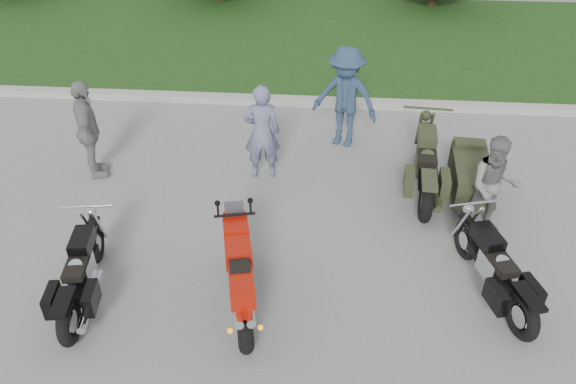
# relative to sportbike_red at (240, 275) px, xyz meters

# --- Properties ---
(ground) EXTENTS (80.00, 80.00, 0.00)m
(ground) POSITION_rel_sportbike_red_xyz_m (0.21, 0.18, -0.56)
(ground) COLOR gray
(ground) RESTS_ON ground
(curb) EXTENTS (60.00, 0.30, 0.15)m
(curb) POSITION_rel_sportbike_red_xyz_m (0.21, 6.18, -0.49)
(curb) COLOR #B6B4AB
(curb) RESTS_ON ground
(grass_strip) EXTENTS (60.00, 8.00, 0.14)m
(grass_strip) POSITION_rel_sportbike_red_xyz_m (0.21, 10.33, -0.49)
(grass_strip) COLOR #35591E
(grass_strip) RESTS_ON ground
(sportbike_red) EXTENTS (0.66, 1.99, 0.96)m
(sportbike_red) POSITION_rel_sportbike_red_xyz_m (0.00, 0.00, 0.00)
(sportbike_red) COLOR black
(sportbike_red) RESTS_ON ground
(cruiser_left) EXTENTS (0.53, 2.10, 0.81)m
(cruiser_left) POSITION_rel_sportbike_red_xyz_m (-2.09, -0.05, -0.15)
(cruiser_left) COLOR black
(cruiser_left) RESTS_ON ground
(cruiser_right) EXTENTS (0.77, 2.08, 0.82)m
(cruiser_right) POSITION_rel_sportbike_red_xyz_m (3.32, 0.46, -0.14)
(cruiser_right) COLOR black
(cruiser_right) RESTS_ON ground
(cruiser_sidecar) EXTENTS (1.30, 2.47, 0.95)m
(cruiser_sidecar) POSITION_rel_sportbike_red_xyz_m (3.11, 2.86, -0.12)
(cruiser_sidecar) COLOR black
(cruiser_sidecar) RESTS_ON ground
(person_stripe) EXTENTS (0.68, 0.49, 1.73)m
(person_stripe) POSITION_rel_sportbike_red_xyz_m (-0.10, 3.23, 0.30)
(person_stripe) COLOR slate
(person_stripe) RESTS_ON ground
(person_grey) EXTENTS (0.81, 0.65, 1.60)m
(person_grey) POSITION_rel_sportbike_red_xyz_m (3.52, 1.96, 0.24)
(person_grey) COLOR gray
(person_grey) RESTS_ON ground
(person_denim) EXTENTS (1.43, 1.10, 1.95)m
(person_denim) POSITION_rel_sportbike_red_xyz_m (1.32, 4.50, 0.41)
(person_denim) COLOR navy
(person_denim) RESTS_ON ground
(person_back) EXTENTS (0.77, 1.13, 1.78)m
(person_back) POSITION_rel_sportbike_red_xyz_m (-3.06, 3.01, 0.33)
(person_back) COLOR gray
(person_back) RESTS_ON ground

